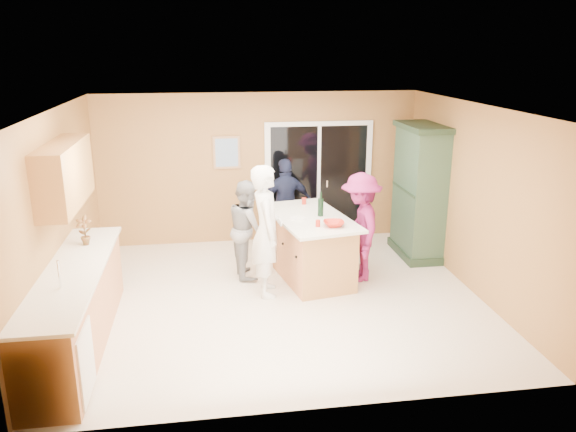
{
  "coord_description": "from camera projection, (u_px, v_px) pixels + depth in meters",
  "views": [
    {
      "loc": [
        -0.92,
        -7.02,
        3.33
      ],
      "look_at": [
        0.15,
        0.1,
        1.15
      ],
      "focal_mm": 35.0,
      "sensor_mm": 36.0,
      "label": 1
    }
  ],
  "objects": [
    {
      "name": "woman_grey",
      "position": [
        248.0,
        229.0,
        8.33
      ],
      "size": [
        0.61,
        0.75,
        1.47
      ],
      "primitive_type": "imported",
      "rotation": [
        0.0,
        0.0,
        1.65
      ],
      "color": "#949497",
      "rests_on": "floor"
    },
    {
      "name": "framed_picture",
      "position": [
        227.0,
        152.0,
        9.54
      ],
      "size": [
        0.46,
        0.04,
        0.56
      ],
      "color": "#A57952",
      "rests_on": "wall_back"
    },
    {
      "name": "ceiling",
      "position": [
        277.0,
        108.0,
        6.98
      ],
      "size": [
        5.5,
        5.0,
        0.1
      ],
      "primitive_type": "cube",
      "color": "white",
      "rests_on": "wall_back"
    },
    {
      "name": "sliding_door",
      "position": [
        318.0,
        181.0,
        9.92
      ],
      "size": [
        1.9,
        0.07,
        2.1
      ],
      "color": "white",
      "rests_on": "floor"
    },
    {
      "name": "white_plate",
      "position": [
        297.0,
        218.0,
        8.07
      ],
      "size": [
        0.29,
        0.29,
        0.02
      ],
      "primitive_type": "cylinder",
      "rotation": [
        0.0,
        0.0,
        -0.35
      ],
      "color": "white",
      "rests_on": "kitchen_island"
    },
    {
      "name": "wine_bottle",
      "position": [
        321.0,
        207.0,
        8.17
      ],
      "size": [
        0.08,
        0.08,
        0.36
      ],
      "rotation": [
        0.0,
        0.0,
        -0.23
      ],
      "color": "black",
      "rests_on": "kitchen_island"
    },
    {
      "name": "wall_front",
      "position": [
        315.0,
        284.0,
        5.0
      ],
      "size": [
        5.5,
        0.1,
        2.6
      ],
      "primitive_type": "cube",
      "color": "tan",
      "rests_on": "ground"
    },
    {
      "name": "woman_white",
      "position": [
        267.0,
        231.0,
        7.65
      ],
      "size": [
        0.45,
        0.68,
        1.83
      ],
      "primitive_type": "imported",
      "rotation": [
        0.0,
        0.0,
        1.55
      ],
      "color": "silver",
      "rests_on": "floor"
    },
    {
      "name": "upper_cabinets",
      "position": [
        64.0,
        175.0,
        6.64
      ],
      "size": [
        0.35,
        1.6,
        0.75
      ],
      "primitive_type": "cube",
      "color": "#C57B4C",
      "rests_on": "wall_left"
    },
    {
      "name": "tulip_vase",
      "position": [
        84.0,
        231.0,
        7.0
      ],
      "size": [
        0.22,
        0.16,
        0.38
      ],
      "primitive_type": "imported",
      "rotation": [
        0.0,
        0.0,
        -0.15
      ],
      "color": "maroon",
      "rests_on": "left_cabinet_run"
    },
    {
      "name": "kitchen_island",
      "position": [
        310.0,
        248.0,
        8.35
      ],
      "size": [
        1.3,
        1.96,
        0.95
      ],
      "rotation": [
        0.0,
        0.0,
        0.19
      ],
      "color": "#C57B4C",
      "rests_on": "floor"
    },
    {
      "name": "woman_navy",
      "position": [
        286.0,
        204.0,
        9.5
      ],
      "size": [
        0.96,
        0.51,
        1.55
      ],
      "primitive_type": "imported",
      "rotation": [
        0.0,
        0.0,
        3.3
      ],
      "color": "#1C1E3E",
      "rests_on": "floor"
    },
    {
      "name": "wall_right",
      "position": [
        475.0,
        200.0,
        7.75
      ],
      "size": [
        0.1,
        5.0,
        2.6
      ],
      "primitive_type": "cube",
      "color": "tan",
      "rests_on": "ground"
    },
    {
      "name": "woman_magenta",
      "position": [
        361.0,
        227.0,
        8.17
      ],
      "size": [
        0.66,
        1.08,
        1.61
      ],
      "primitive_type": "imported",
      "rotation": [
        0.0,
        0.0,
        -1.64
      ],
      "color": "#7F1B61",
      "rests_on": "floor"
    },
    {
      "name": "green_hutch",
      "position": [
        419.0,
        193.0,
        9.07
      ],
      "size": [
        0.62,
        1.18,
        2.17
      ],
      "color": "#1F3220",
      "rests_on": "floor"
    },
    {
      "name": "tumbler_far",
      "position": [
        304.0,
        201.0,
        8.8
      ],
      "size": [
        0.08,
        0.08,
        0.1
      ],
      "primitive_type": "cylinder",
      "rotation": [
        0.0,
        0.0,
        0.15
      ],
      "color": "#B42214",
      "rests_on": "kitchen_island"
    },
    {
      "name": "wall_back",
      "position": [
        259.0,
        168.0,
        9.73
      ],
      "size": [
        5.5,
        0.1,
        2.6
      ],
      "primitive_type": "cube",
      "color": "tan",
      "rests_on": "ground"
    },
    {
      "name": "floor",
      "position": [
        278.0,
        298.0,
        7.74
      ],
      "size": [
        5.5,
        5.5,
        0.0
      ],
      "primitive_type": "plane",
      "color": "silver",
      "rests_on": "ground"
    },
    {
      "name": "serving_bowl",
      "position": [
        334.0,
        224.0,
        7.73
      ],
      "size": [
        0.32,
        0.32,
        0.07
      ],
      "primitive_type": "imported",
      "rotation": [
        0.0,
        0.0,
        -0.1
      ],
      "color": "#B42214",
      "rests_on": "kitchen_island"
    },
    {
      "name": "tumbler_near",
      "position": [
        318.0,
        223.0,
        7.71
      ],
      "size": [
        0.07,
        0.07,
        0.09
      ],
      "primitive_type": "cylinder",
      "rotation": [
        0.0,
        0.0,
        0.05
      ],
      "color": "#B42214",
      "rests_on": "kitchen_island"
    },
    {
      "name": "wall_left",
      "position": [
        59.0,
        217.0,
        6.97
      ],
      "size": [
        0.1,
        5.0,
        2.6
      ],
      "primitive_type": "cube",
      "color": "tan",
      "rests_on": "ground"
    },
    {
      "name": "left_cabinet_run",
      "position": [
        74.0,
        314.0,
        6.26
      ],
      "size": [
        0.65,
        3.05,
        1.24
      ],
      "color": "#C57B4C",
      "rests_on": "floor"
    }
  ]
}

